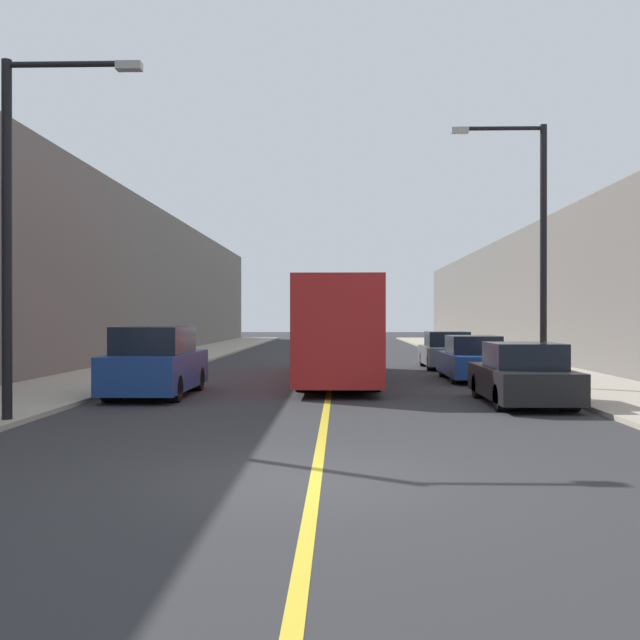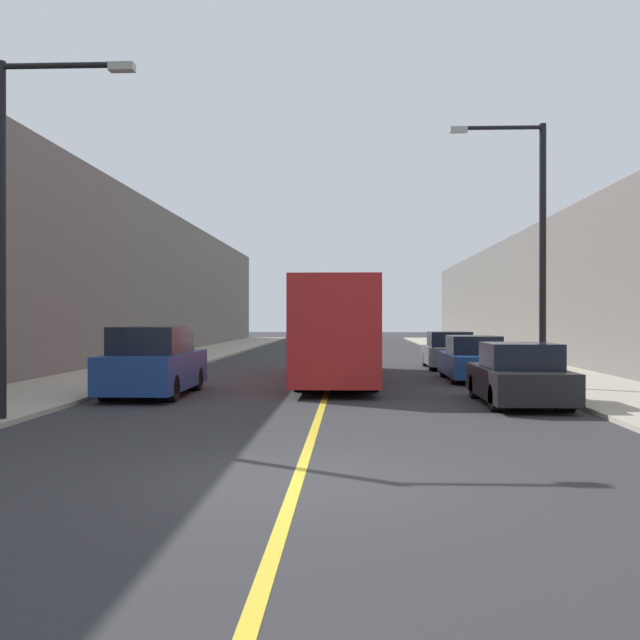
{
  "view_description": "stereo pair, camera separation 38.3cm",
  "coord_description": "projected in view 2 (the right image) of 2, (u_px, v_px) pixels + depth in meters",
  "views": [
    {
      "loc": [
        0.33,
        -9.76,
        2.13
      ],
      "look_at": [
        -0.36,
        15.44,
        2.05
      ],
      "focal_mm": 42.0,
      "sensor_mm": 36.0,
      "label": 1
    },
    {
      "loc": [
        0.71,
        -9.75,
        2.13
      ],
      "look_at": [
        -0.36,
        15.44,
        2.05
      ],
      "focal_mm": 42.0,
      "sensor_mm": 36.0,
      "label": 2
    }
  ],
  "objects": [
    {
      "name": "ground_plane",
      "position": [
        298.0,
        480.0,
        9.78
      ],
      "size": [
        200.0,
        200.0,
        0.0
      ],
      "primitive_type": "plane",
      "color": "#2D2D30"
    },
    {
      "name": "sidewalk_left",
      "position": [
        192.0,
        356.0,
        40.09
      ],
      "size": [
        3.79,
        72.0,
        0.11
      ],
      "primitive_type": "cube",
      "color": "#A89E8C",
      "rests_on": "ground"
    },
    {
      "name": "sidewalk_right",
      "position": [
        488.0,
        357.0,
        39.42
      ],
      "size": [
        3.79,
        72.0,
        0.11
      ],
      "primitive_type": "cube",
      "color": "#A89E8C",
      "rests_on": "ground"
    },
    {
      "name": "building_row_left",
      "position": [
        120.0,
        280.0,
        40.24
      ],
      "size": [
        4.0,
        72.0,
        8.27
      ],
      "primitive_type": "cube",
      "color": "#66605B",
      "rests_on": "ground"
    },
    {
      "name": "building_row_right",
      "position": [
        562.0,
        294.0,
        39.24
      ],
      "size": [
        4.0,
        72.0,
        6.77
      ],
      "primitive_type": "cube",
      "color": "#66605B",
      "rests_on": "ground"
    },
    {
      "name": "road_center_line",
      "position": [
        338.0,
        357.0,
        39.75
      ],
      "size": [
        0.16,
        72.0,
        0.01
      ],
      "primitive_type": "cube",
      "color": "gold",
      "rests_on": "ground"
    },
    {
      "name": "bus",
      "position": [
        339.0,
        329.0,
        25.4
      ],
      "size": [
        2.45,
        12.73,
        3.28
      ],
      "color": "#AD1E1E",
      "rests_on": "ground"
    },
    {
      "name": "parked_suv_left",
      "position": [
        154.0,
        364.0,
        20.3
      ],
      "size": [
        1.96,
        4.83,
        1.88
      ],
      "color": "navy",
      "rests_on": "ground"
    },
    {
      "name": "car_right_near",
      "position": [
        519.0,
        377.0,
        18.18
      ],
      "size": [
        1.87,
        4.5,
        1.51
      ],
      "color": "black",
      "rests_on": "ground"
    },
    {
      "name": "car_right_mid",
      "position": [
        473.0,
        360.0,
        25.21
      ],
      "size": [
        1.83,
        4.59,
        1.52
      ],
      "color": "navy",
      "rests_on": "ground"
    },
    {
      "name": "car_right_far",
      "position": [
        449.0,
        352.0,
        31.15
      ],
      "size": [
        1.89,
        4.29,
        1.55
      ],
      "color": "#51565B",
      "rests_on": "ground"
    },
    {
      "name": "street_lamp_left",
      "position": [
        14.0,
        212.0,
        14.87
      ],
      "size": [
        2.79,
        0.24,
        7.12
      ],
      "color": "black",
      "rests_on": "sidewalk_left"
    },
    {
      "name": "street_lamp_right",
      "position": [
        534.0,
        236.0,
        21.81
      ],
      "size": [
        2.79,
        0.24,
        7.67
      ],
      "color": "black",
      "rests_on": "sidewalk_right"
    }
  ]
}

